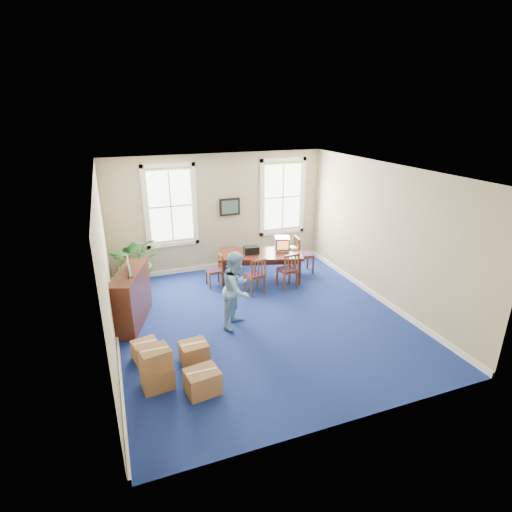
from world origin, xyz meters
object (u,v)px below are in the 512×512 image
object	(u,v)px
crt_tv	(282,243)
credenza	(131,296)
chair_near_left	(255,275)
conference_table	(261,266)
man	(237,289)
potted_plant	(137,262)
cardboard_boxes	(167,362)

from	to	relation	value
crt_tv	credenza	xyz separation A→B (m)	(-4.01, -1.25, -0.29)
credenza	chair_near_left	bearing A→B (deg)	27.73
conference_table	man	world-z (taller)	man
man	potted_plant	distance (m)	3.21
chair_near_left	man	size ratio (longest dim) A/B	0.57
chair_near_left	cardboard_boxes	xyz separation A→B (m)	(-2.55, -2.70, -0.09)
potted_plant	chair_near_left	bearing A→B (deg)	-26.71
chair_near_left	credenza	xyz separation A→B (m)	(-2.93, -0.47, 0.15)
chair_near_left	potted_plant	bearing A→B (deg)	-34.74
credenza	man	bearing A→B (deg)	-4.06
man	cardboard_boxes	bearing A→B (deg)	171.11
chair_near_left	man	distance (m)	1.63
chair_near_left	man	xyz separation A→B (m)	(-0.88, -1.33, 0.35)
crt_tv	cardboard_boxes	distance (m)	5.06
potted_plant	cardboard_boxes	distance (m)	4.05
crt_tv	credenza	distance (m)	4.21
credenza	cardboard_boxes	xyz separation A→B (m)	(0.39, -2.23, -0.24)
conference_table	man	distance (m)	2.49
crt_tv	credenza	bearing A→B (deg)	-143.56
conference_table	chair_near_left	xyz separation A→B (m)	(-0.44, -0.74, 0.10)
conference_table	chair_near_left	size ratio (longest dim) A/B	2.32
conference_table	crt_tv	distance (m)	0.84
conference_table	cardboard_boxes	xyz separation A→B (m)	(-2.99, -3.44, 0.01)
conference_table	cardboard_boxes	bearing A→B (deg)	-113.34
crt_tv	cardboard_boxes	world-z (taller)	crt_tv
crt_tv	man	size ratio (longest dim) A/B	0.26
crt_tv	man	distance (m)	2.88
potted_plant	crt_tv	bearing A→B (deg)	-8.44
credenza	cardboard_boxes	world-z (taller)	credenza
man	credenza	distance (m)	2.24
crt_tv	cardboard_boxes	xyz separation A→B (m)	(-3.63, -3.48, -0.53)
credenza	potted_plant	bearing A→B (deg)	100.16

